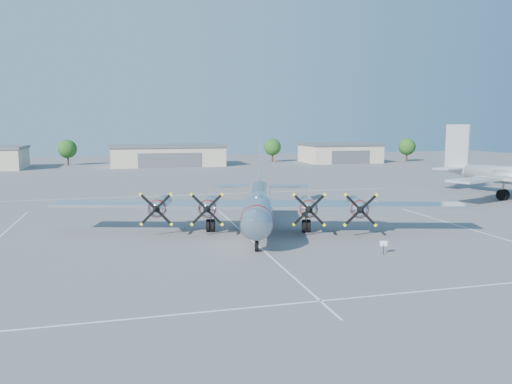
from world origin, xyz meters
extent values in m
plane|color=#5F5F62|center=(0.00, 0.00, 0.00)|extent=(260.00, 260.00, 0.00)
cube|color=silver|center=(0.00, -5.00, 0.01)|extent=(0.15, 40.00, 0.01)
cube|color=silver|center=(22.00, -5.00, 0.01)|extent=(0.15, 40.00, 0.01)
cube|color=silver|center=(0.00, -22.00, 0.01)|extent=(60.00, 0.15, 0.01)
cube|color=silver|center=(0.00, 25.00, 0.01)|extent=(60.00, 0.15, 0.01)
cube|color=#BAAD94|center=(0.00, 82.00, 2.40)|extent=(28.00, 14.00, 4.80)
cube|color=slate|center=(0.00, 82.00, 5.10)|extent=(28.60, 14.60, 0.60)
cube|color=slate|center=(0.00, 74.95, 1.80)|extent=(15.40, 0.20, 3.60)
cube|color=#BAAD94|center=(48.00, 82.00, 2.40)|extent=(20.00, 14.00, 4.80)
cube|color=slate|center=(48.00, 82.00, 5.10)|extent=(20.60, 14.60, 0.60)
cube|color=slate|center=(48.00, 74.95, 1.80)|extent=(11.00, 0.20, 3.60)
cylinder|color=#382619|center=(-25.00, 90.00, 1.40)|extent=(0.50, 0.50, 2.80)
sphere|color=#164112|center=(-25.00, 90.00, 4.24)|extent=(4.80, 4.80, 4.80)
cylinder|color=#382619|center=(30.00, 88.00, 1.40)|extent=(0.50, 0.50, 2.80)
sphere|color=#164112|center=(30.00, 88.00, 4.24)|extent=(4.80, 4.80, 4.80)
cylinder|color=#382619|center=(68.00, 80.00, 1.40)|extent=(0.50, 0.50, 2.80)
sphere|color=#164112|center=(68.00, 80.00, 4.24)|extent=(4.80, 4.80, 4.80)
cylinder|color=black|center=(8.80, -13.42, 0.43)|extent=(0.06, 0.06, 0.85)
cube|color=white|center=(8.80, -13.42, 0.91)|extent=(0.58, 0.18, 0.43)
camera|label=1|loc=(-10.69, -47.91, 10.04)|focal=35.00mm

